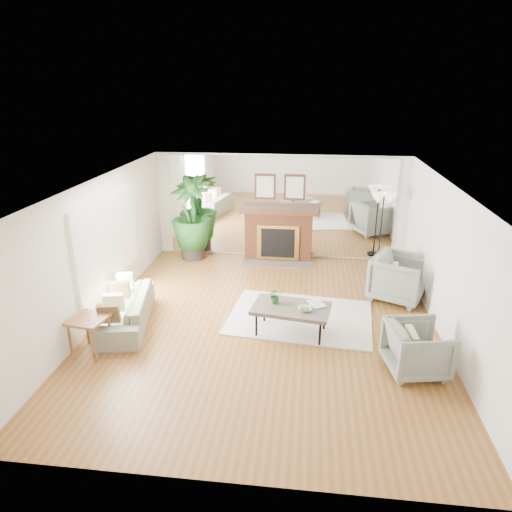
# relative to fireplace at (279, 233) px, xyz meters

# --- Properties ---
(ground) EXTENTS (7.00, 7.00, 0.00)m
(ground) POSITION_rel_fireplace_xyz_m (0.00, -3.26, -0.66)
(ground) COLOR brown
(ground) RESTS_ON ground
(wall_left) EXTENTS (0.02, 7.00, 2.50)m
(wall_left) POSITION_rel_fireplace_xyz_m (-2.99, -3.26, 0.59)
(wall_left) COLOR silver
(wall_left) RESTS_ON ground
(wall_right) EXTENTS (0.02, 7.00, 2.50)m
(wall_right) POSITION_rel_fireplace_xyz_m (2.99, -3.26, 0.59)
(wall_right) COLOR silver
(wall_right) RESTS_ON ground
(wall_back) EXTENTS (6.00, 0.02, 2.50)m
(wall_back) POSITION_rel_fireplace_xyz_m (0.00, 0.23, 0.59)
(wall_back) COLOR silver
(wall_back) RESTS_ON ground
(mirror_panel) EXTENTS (5.40, 0.04, 2.40)m
(mirror_panel) POSITION_rel_fireplace_xyz_m (0.00, 0.21, 0.59)
(mirror_panel) COLOR silver
(mirror_panel) RESTS_ON wall_back
(window_panel) EXTENTS (0.04, 2.40, 1.50)m
(window_panel) POSITION_rel_fireplace_xyz_m (-2.96, -2.86, 0.69)
(window_panel) COLOR #B2E09E
(window_panel) RESTS_ON wall_left
(fireplace) EXTENTS (1.85, 0.83, 2.05)m
(fireplace) POSITION_rel_fireplace_xyz_m (0.00, 0.00, 0.00)
(fireplace) COLOR brown
(fireplace) RESTS_ON ground
(area_rug) EXTENTS (2.72, 2.07, 0.03)m
(area_rug) POSITION_rel_fireplace_xyz_m (0.62, -2.96, -0.65)
(area_rug) COLOR beige
(area_rug) RESTS_ON ground
(coffee_table) EXTENTS (1.39, 0.94, 0.51)m
(coffee_table) POSITION_rel_fireplace_xyz_m (0.47, -3.54, -0.19)
(coffee_table) COLOR #564B44
(coffee_table) RESTS_ON ground
(sofa) EXTENTS (1.12, 2.04, 0.56)m
(sofa) POSITION_rel_fireplace_xyz_m (-2.45, -3.55, -0.38)
(sofa) COLOR gray
(sofa) RESTS_ON ground
(armchair_back) EXTENTS (1.32, 1.31, 0.91)m
(armchair_back) POSITION_rel_fireplace_xyz_m (2.52, -1.93, -0.21)
(armchair_back) COLOR gray
(armchair_back) RESTS_ON ground
(armchair_front) EXTENTS (0.98, 0.96, 0.77)m
(armchair_front) POSITION_rel_fireplace_xyz_m (2.36, -4.42, -0.28)
(armchair_front) COLOR gray
(armchair_front) RESTS_ON ground
(side_table) EXTENTS (0.62, 0.62, 0.62)m
(side_table) POSITION_rel_fireplace_xyz_m (-2.65, -4.49, -0.14)
(side_table) COLOR brown
(side_table) RESTS_ON ground
(potted_ficus) EXTENTS (1.18, 1.18, 2.01)m
(potted_ficus) POSITION_rel_fireplace_xyz_m (-2.08, -0.16, 0.41)
(potted_ficus) COLOR black
(potted_ficus) RESTS_ON ground
(floor_lamp) EXTENTS (0.57, 0.32, 1.75)m
(floor_lamp) POSITION_rel_fireplace_xyz_m (2.35, -0.20, 0.83)
(floor_lamp) COLOR black
(floor_lamp) RESTS_ON ground
(tabletop_plant) EXTENTS (0.28, 0.25, 0.27)m
(tabletop_plant) POSITION_rel_fireplace_xyz_m (0.19, -3.42, -0.01)
(tabletop_plant) COLOR #2A6525
(tabletop_plant) RESTS_ON coffee_table
(fruit_bowl) EXTENTS (0.26, 0.26, 0.06)m
(fruit_bowl) POSITION_rel_fireplace_xyz_m (0.69, -3.66, -0.12)
(fruit_bowl) COLOR brown
(fruit_bowl) RESTS_ON coffee_table
(book) EXTENTS (0.35, 0.39, 0.02)m
(book) POSITION_rel_fireplace_xyz_m (0.79, -3.46, -0.13)
(book) COLOR brown
(book) RESTS_ON coffee_table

